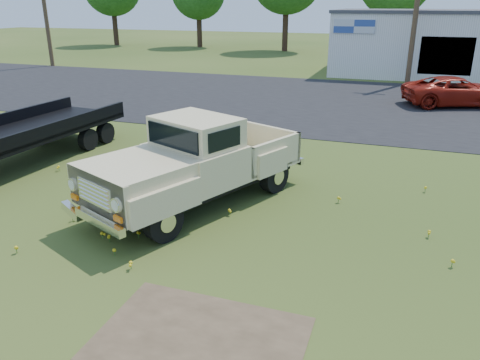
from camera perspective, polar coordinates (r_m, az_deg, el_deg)
name	(u,v)px	position (r m, az deg, el deg)	size (l,w,h in m)	color
ground	(193,233)	(10.03, -5.74, -6.43)	(140.00, 140.00, 0.00)	#2E4616
asphalt_lot	(320,101)	(23.81, 9.70, 9.44)	(90.00, 14.00, 0.02)	black
dirt_patch_a	(201,338)	(7.21, -4.81, -18.64)	(3.00, 2.00, 0.01)	#4B3C28
dirt_patch_b	(181,170)	(13.73, -7.23, 1.19)	(2.20, 1.60, 0.01)	#4B3C28
commercial_building	(444,42)	(35.19, 23.57, 15.13)	(14.20, 8.20, 4.15)	silver
utility_pole_west	(44,2)	(39.65, -22.79, 19.35)	(1.60, 0.30, 9.00)	#472D21
utility_pole_mid	(417,2)	(30.04, 20.80, 19.61)	(1.60, 0.30, 9.00)	#472D21
vintage_pickup_truck	(197,161)	(11.09, -5.21, 2.29)	(2.29, 5.88, 2.13)	#C8B686
flatbed_trailer	(23,128)	(15.72, -24.95, 5.76)	(2.46, 7.39, 2.02)	black
red_pickup	(456,92)	(24.52, 24.85, 9.75)	(2.20, 4.78, 1.33)	maroon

